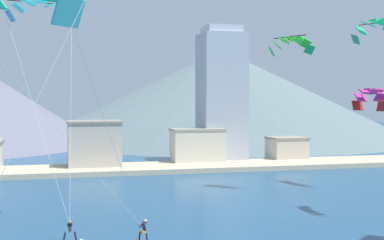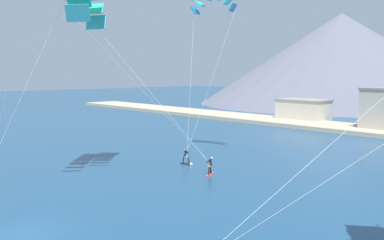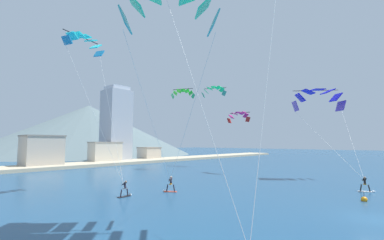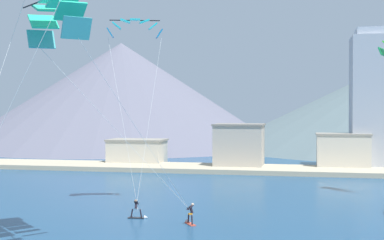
{
  "view_description": "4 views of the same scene",
  "coord_description": "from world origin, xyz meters",
  "px_view_note": "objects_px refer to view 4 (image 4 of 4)",
  "views": [
    {
      "loc": [
        -8.88,
        -18.88,
        10.32
      ],
      "look_at": [
        0.66,
        19.28,
        8.81
      ],
      "focal_mm": 50.0,
      "sensor_mm": 36.0,
      "label": 1
    },
    {
      "loc": [
        25.07,
        -9.33,
        9.7
      ],
      "look_at": [
        -3.76,
        16.96,
        5.32
      ],
      "focal_mm": 40.0,
      "sensor_mm": 36.0,
      "label": 2
    },
    {
      "loc": [
        -23.19,
        -3.36,
        5.57
      ],
      "look_at": [
        -0.29,
        17.92,
        8.33
      ],
      "focal_mm": 24.0,
      "sensor_mm": 36.0,
      "label": 3
    },
    {
      "loc": [
        5.84,
        -23.94,
        9.32
      ],
      "look_at": [
        -2.14,
        14.71,
        8.62
      ],
      "focal_mm": 50.0,
      "sensor_mm": 36.0,
      "label": 4
    }
  ],
  "objects_px": {
    "kitesurfer_mid_center": "(190,217)",
    "kitesurfer_far_left": "(139,212)",
    "parafoil_kite_far_left": "(135,27)",
    "parafoil_kite_mid_center": "(56,17)"
  },
  "relations": [
    {
      "from": "kitesurfer_mid_center",
      "to": "parafoil_kite_mid_center",
      "type": "relative_size",
      "value": 0.12
    },
    {
      "from": "kitesurfer_far_left",
      "to": "parafoil_kite_far_left",
      "type": "distance_m",
      "value": 18.15
    },
    {
      "from": "kitesurfer_far_left",
      "to": "kitesurfer_mid_center",
      "type": "bearing_deg",
      "value": -15.33
    },
    {
      "from": "kitesurfer_mid_center",
      "to": "parafoil_kite_far_left",
      "type": "height_order",
      "value": "parafoil_kite_far_left"
    },
    {
      "from": "parafoil_kite_mid_center",
      "to": "kitesurfer_mid_center",
      "type": "bearing_deg",
      "value": 47.8
    },
    {
      "from": "parafoil_kite_mid_center",
      "to": "parafoil_kite_far_left",
      "type": "distance_m",
      "value": 15.88
    },
    {
      "from": "kitesurfer_mid_center",
      "to": "kitesurfer_far_left",
      "type": "height_order",
      "value": "kitesurfer_mid_center"
    },
    {
      "from": "kitesurfer_mid_center",
      "to": "parafoil_kite_far_left",
      "type": "relative_size",
      "value": 0.11
    },
    {
      "from": "kitesurfer_mid_center",
      "to": "parafoil_kite_far_left",
      "type": "distance_m",
      "value": 19.74
    },
    {
      "from": "parafoil_kite_mid_center",
      "to": "parafoil_kite_far_left",
      "type": "relative_size",
      "value": 0.92
    }
  ]
}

